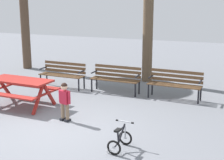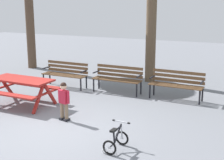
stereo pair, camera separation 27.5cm
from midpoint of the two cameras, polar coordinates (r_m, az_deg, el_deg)
ground at (r=7.78m, az=-9.24°, el=-8.48°), size 36.00×36.00×0.00m
picnic_table at (r=9.58m, az=-14.53°, el=-0.79°), size 1.83×1.38×0.79m
park_bench_far_left at (r=11.36m, az=-7.31°, el=1.32°), size 1.61×0.49×0.85m
park_bench_left at (r=10.59m, az=1.77°, el=0.54°), size 1.61×0.48×0.85m
park_bench_right at (r=10.05m, az=11.87°, el=-0.46°), size 1.61×0.51×0.85m
child_standing at (r=8.16m, az=-7.34°, el=-3.18°), size 0.36×0.21×0.97m
kids_bicycle at (r=6.65m, az=1.87°, el=-10.38°), size 0.39×0.58×0.54m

